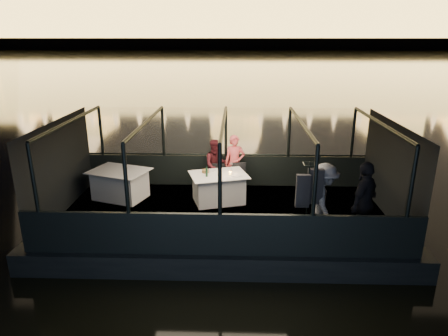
{
  "coord_description": "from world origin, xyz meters",
  "views": [
    {
      "loc": [
        0.31,
        -9.1,
        4.7
      ],
      "look_at": [
        0.0,
        0.4,
        1.55
      ],
      "focal_mm": 32.0,
      "sensor_mm": 36.0,
      "label": 1
    }
  ],
  "objects_px": {
    "wine_bottle": "(207,171)",
    "dining_table_aft": "(120,185)",
    "chair_port_right": "(239,179)",
    "chair_port_left": "(218,178)",
    "passenger_dark": "(363,204)",
    "person_woman_coral": "(235,165)",
    "coat_stand": "(307,203)",
    "dining_table_central": "(219,188)",
    "person_man_maroon": "(216,165)",
    "passenger_stripe": "(323,200)"
  },
  "relations": [
    {
      "from": "passenger_stripe",
      "to": "dining_table_central",
      "type": "bearing_deg",
      "value": 53.25
    },
    {
      "from": "dining_table_central",
      "to": "person_woman_coral",
      "type": "bearing_deg",
      "value": 65.49
    },
    {
      "from": "passenger_dark",
      "to": "person_woman_coral",
      "type": "bearing_deg",
      "value": -97.05
    },
    {
      "from": "person_man_maroon",
      "to": "chair_port_left",
      "type": "bearing_deg",
      "value": -91.98
    },
    {
      "from": "chair_port_right",
      "to": "passenger_dark",
      "type": "xyz_separation_m",
      "value": [
        2.61,
        -2.6,
        0.4
      ]
    },
    {
      "from": "passenger_dark",
      "to": "wine_bottle",
      "type": "distance_m",
      "value": 3.91
    },
    {
      "from": "wine_bottle",
      "to": "coat_stand",
      "type": "bearing_deg",
      "value": -41.21
    },
    {
      "from": "wine_bottle",
      "to": "dining_table_aft",
      "type": "bearing_deg",
      "value": 171.93
    },
    {
      "from": "dining_table_aft",
      "to": "coat_stand",
      "type": "xyz_separation_m",
      "value": [
        4.61,
        -2.3,
        0.51
      ]
    },
    {
      "from": "wine_bottle",
      "to": "person_man_maroon",
      "type": "bearing_deg",
      "value": 79.93
    },
    {
      "from": "chair_port_left",
      "to": "coat_stand",
      "type": "relative_size",
      "value": 0.44
    },
    {
      "from": "chair_port_left",
      "to": "person_woman_coral",
      "type": "relative_size",
      "value": 0.5
    },
    {
      "from": "dining_table_central",
      "to": "wine_bottle",
      "type": "distance_m",
      "value": 0.63
    },
    {
      "from": "person_woman_coral",
      "to": "coat_stand",
      "type": "bearing_deg",
      "value": -64.96
    },
    {
      "from": "chair_port_right",
      "to": "passenger_dark",
      "type": "distance_m",
      "value": 3.7
    },
    {
      "from": "person_man_maroon",
      "to": "passenger_stripe",
      "type": "bearing_deg",
      "value": -63.21
    },
    {
      "from": "dining_table_central",
      "to": "chair_port_right",
      "type": "relative_size",
      "value": 1.71
    },
    {
      "from": "person_man_maroon",
      "to": "passenger_stripe",
      "type": "distance_m",
      "value": 3.68
    },
    {
      "from": "chair_port_left",
      "to": "coat_stand",
      "type": "xyz_separation_m",
      "value": [
        1.99,
        -2.76,
        0.45
      ]
    },
    {
      "from": "coat_stand",
      "to": "wine_bottle",
      "type": "bearing_deg",
      "value": 138.79
    },
    {
      "from": "dining_table_central",
      "to": "coat_stand",
      "type": "distance_m",
      "value": 2.93
    },
    {
      "from": "dining_table_central",
      "to": "passenger_stripe",
      "type": "height_order",
      "value": "passenger_stripe"
    },
    {
      "from": "dining_table_central",
      "to": "passenger_stripe",
      "type": "relative_size",
      "value": 0.87
    },
    {
      "from": "chair_port_right",
      "to": "passenger_dark",
      "type": "height_order",
      "value": "passenger_dark"
    },
    {
      "from": "chair_port_right",
      "to": "wine_bottle",
      "type": "height_order",
      "value": "wine_bottle"
    },
    {
      "from": "chair_port_right",
      "to": "person_man_maroon",
      "type": "xyz_separation_m",
      "value": [
        -0.63,
        0.33,
        0.3
      ]
    },
    {
      "from": "wine_bottle",
      "to": "person_woman_coral",
      "type": "bearing_deg",
      "value": 56.6
    },
    {
      "from": "chair_port_left",
      "to": "person_woman_coral",
      "type": "bearing_deg",
      "value": 41.16
    },
    {
      "from": "dining_table_central",
      "to": "person_woman_coral",
      "type": "relative_size",
      "value": 0.91
    },
    {
      "from": "chair_port_right",
      "to": "passenger_stripe",
      "type": "height_order",
      "value": "passenger_stripe"
    },
    {
      "from": "dining_table_aft",
      "to": "chair_port_left",
      "type": "xyz_separation_m",
      "value": [
        2.62,
        0.46,
        0.06
      ]
    },
    {
      "from": "chair_port_right",
      "to": "passenger_dark",
      "type": "relative_size",
      "value": 0.47
    },
    {
      "from": "chair_port_left",
      "to": "chair_port_right",
      "type": "height_order",
      "value": "chair_port_right"
    },
    {
      "from": "dining_table_central",
      "to": "person_man_maroon",
      "type": "relative_size",
      "value": 0.99
    },
    {
      "from": "dining_table_central",
      "to": "wine_bottle",
      "type": "height_order",
      "value": "wine_bottle"
    },
    {
      "from": "dining_table_aft",
      "to": "wine_bottle",
      "type": "height_order",
      "value": "wine_bottle"
    },
    {
      "from": "passenger_dark",
      "to": "passenger_stripe",
      "type": "bearing_deg",
      "value": -63.3
    },
    {
      "from": "person_woman_coral",
      "to": "person_man_maroon",
      "type": "height_order",
      "value": "person_woman_coral"
    },
    {
      "from": "coat_stand",
      "to": "dining_table_aft",
      "type": "bearing_deg",
      "value": 153.54
    },
    {
      "from": "passenger_stripe",
      "to": "wine_bottle",
      "type": "distance_m",
      "value": 3.13
    },
    {
      "from": "person_man_maroon",
      "to": "wine_bottle",
      "type": "xyz_separation_m",
      "value": [
        -0.19,
        -1.06,
        0.17
      ]
    },
    {
      "from": "coat_stand",
      "to": "chair_port_left",
      "type": "bearing_deg",
      "value": 125.79
    },
    {
      "from": "passenger_stripe",
      "to": "passenger_dark",
      "type": "height_order",
      "value": "passenger_dark"
    },
    {
      "from": "passenger_dark",
      "to": "wine_bottle",
      "type": "xyz_separation_m",
      "value": [
        -3.43,
        1.87,
        0.06
      ]
    },
    {
      "from": "chair_port_right",
      "to": "chair_port_left",
      "type": "bearing_deg",
      "value": 167.55
    },
    {
      "from": "person_woman_coral",
      "to": "wine_bottle",
      "type": "relative_size",
      "value": 5.75
    },
    {
      "from": "dining_table_aft",
      "to": "passenger_dark",
      "type": "xyz_separation_m",
      "value": [
        5.81,
        -2.21,
        0.47
      ]
    },
    {
      "from": "person_man_maroon",
      "to": "passenger_dark",
      "type": "height_order",
      "value": "passenger_dark"
    },
    {
      "from": "wine_bottle",
      "to": "passenger_stripe",
      "type": "bearing_deg",
      "value": -32.53
    },
    {
      "from": "chair_port_right",
      "to": "passenger_stripe",
      "type": "distance_m",
      "value": 3.04
    }
  ]
}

